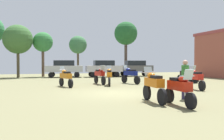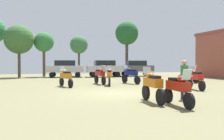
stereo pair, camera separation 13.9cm
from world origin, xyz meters
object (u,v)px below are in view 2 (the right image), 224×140
at_px(motorcycle_10, 188,74).
at_px(car_3, 136,67).
at_px(car_2, 105,67).
at_px(motorcycle_3, 178,88).
at_px(motorcycle_5, 66,77).
at_px(motorcycle_1, 109,76).
at_px(car_4, 65,67).
at_px(motorcycle_8, 131,74).
at_px(motorcycle_9, 100,75).
at_px(tree_1, 44,43).
at_px(tree_2, 79,45).
at_px(person_1, 184,76).
at_px(motorcycle_6, 195,78).
at_px(motorcycle_11, 152,85).
at_px(tree_5, 127,34).
at_px(tree_4, 19,40).

xyz_separation_m(motorcycle_10, car_3, (-0.29, 10.74, 0.44)).
bearing_deg(car_2, motorcycle_3, 176.89).
xyz_separation_m(motorcycle_3, motorcycle_10, (7.02, 9.31, 0.02)).
bearing_deg(car_2, motorcycle_5, 155.61).
xyz_separation_m(motorcycle_1, motorcycle_5, (-3.23, -0.04, -0.03)).
height_order(motorcycle_3, car_4, car_4).
height_order(motorcycle_8, motorcycle_9, motorcycle_8).
distance_m(motorcycle_3, tree_1, 22.95).
xyz_separation_m(motorcycle_9, tree_2, (0.45, 13.32, 3.35)).
height_order(car_2, person_1, car_2).
xyz_separation_m(motorcycle_5, tree_1, (-1.26, 13.35, 3.50)).
bearing_deg(tree_1, motorcycle_1, -71.39).
bearing_deg(motorcycle_10, car_4, -63.99).
distance_m(motorcycle_6, motorcycle_11, 5.97).
xyz_separation_m(motorcycle_1, person_1, (1.40, -7.47, 0.33)).
bearing_deg(motorcycle_10, motorcycle_8, -20.77).
xyz_separation_m(motorcycle_11, person_1, (1.81, 0.37, 0.33)).
bearing_deg(motorcycle_9, person_1, 94.05).
height_order(motorcycle_11, tree_2, tree_2).
height_order(tree_1, tree_5, tree_5).
distance_m(motorcycle_6, person_1, 4.39).
bearing_deg(person_1, motorcycle_11, -149.91).
bearing_deg(motorcycle_6, car_3, 87.66).
height_order(motorcycle_1, motorcycle_10, motorcycle_1).
relative_size(motorcycle_1, tree_1, 0.40).
bearing_deg(tree_4, tree_5, 3.94).
xyz_separation_m(motorcycle_3, motorcycle_5, (-3.39, 8.85, -0.00)).
bearing_deg(motorcycle_8, tree_1, 101.33).
bearing_deg(motorcycle_3, tree_4, -69.11).
xyz_separation_m(motorcycle_3, motorcycle_6, (4.22, 4.62, 0.01)).
distance_m(motorcycle_3, tree_4, 23.11).
distance_m(motorcycle_11, tree_1, 21.81).
distance_m(motorcycle_9, car_3, 12.31).
bearing_deg(motorcycle_10, tree_4, -54.45).
xyz_separation_m(car_4, tree_5, (8.63, 2.22, 4.54)).
distance_m(motorcycle_3, motorcycle_5, 9.48).
bearing_deg(tree_1, tree_4, -167.11).
distance_m(motorcycle_1, car_3, 13.13).
relative_size(motorcycle_11, car_4, 0.48).
xyz_separation_m(motorcycle_10, motorcycle_11, (-7.59, -8.26, 0.01)).
xyz_separation_m(motorcycle_3, person_1, (1.24, 1.42, 0.36)).
bearing_deg(person_1, motorcycle_8, 103.79).
bearing_deg(tree_4, car_3, -6.03).
bearing_deg(motorcycle_11, tree_1, 103.78).
height_order(person_1, tree_4, tree_4).
bearing_deg(person_1, motorcycle_6, 65.59).
height_order(person_1, tree_5, tree_5).
bearing_deg(person_1, car_2, 104.83).
relative_size(motorcycle_10, motorcycle_11, 1.03).
bearing_deg(motorcycle_6, motorcycle_5, 157.86).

